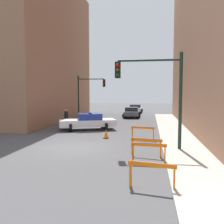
% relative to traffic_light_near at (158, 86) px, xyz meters
% --- Properties ---
extents(ground_plane, '(120.00, 120.00, 0.00)m').
position_rel_traffic_light_near_xyz_m(ground_plane, '(-4.73, -0.04, -3.53)').
color(ground_plane, '#4C4C4F').
extents(sidewalk_right, '(2.40, 44.00, 0.12)m').
position_rel_traffic_light_near_xyz_m(sidewalk_right, '(1.47, -0.04, -3.47)').
color(sidewalk_right, '#B2ADA3').
rests_on(sidewalk_right, ground_plane).
extents(building_corner_left, '(14.00, 20.00, 16.51)m').
position_rel_traffic_light_near_xyz_m(building_corner_left, '(-16.73, 13.96, 4.72)').
color(building_corner_left, '#93664C').
rests_on(building_corner_left, ground_plane).
extents(traffic_light_near, '(3.64, 0.35, 5.20)m').
position_rel_traffic_light_near_xyz_m(traffic_light_near, '(0.00, 0.00, 0.00)').
color(traffic_light_near, black).
rests_on(traffic_light_near, sidewalk_right).
extents(traffic_light_far, '(3.44, 0.35, 5.20)m').
position_rel_traffic_light_near_xyz_m(traffic_light_far, '(-8.03, 15.84, -0.13)').
color(traffic_light_far, black).
rests_on(traffic_light_far, ground_plane).
extents(police_car, '(5.05, 3.37, 1.52)m').
position_rel_traffic_light_near_xyz_m(police_car, '(-5.66, 6.79, -2.81)').
color(police_car, white).
rests_on(police_car, ground_plane).
extents(parked_car_near, '(2.41, 4.38, 1.31)m').
position_rel_traffic_light_near_xyz_m(parked_car_near, '(-2.76, 17.92, -2.86)').
color(parked_car_near, '#474C51').
rests_on(parked_car_near, ground_plane).
extents(parked_car_mid, '(2.29, 4.31, 1.31)m').
position_rel_traffic_light_near_xyz_m(parked_car_mid, '(-2.67, 25.02, -2.86)').
color(parked_car_mid, silver).
rests_on(parked_car_mid, ground_plane).
extents(pedestrian_crossing, '(0.44, 0.44, 1.66)m').
position_rel_traffic_light_near_xyz_m(pedestrian_crossing, '(-8.04, 8.14, -2.67)').
color(pedestrian_crossing, '#474C66').
rests_on(pedestrian_crossing, ground_plane).
extents(barrier_front, '(1.58, 0.44, 0.90)m').
position_rel_traffic_light_near_xyz_m(barrier_front, '(-0.36, -5.70, -2.91)').
color(barrier_front, orange).
rests_on(barrier_front, ground_plane).
extents(barrier_mid, '(1.59, 0.35, 0.90)m').
position_rel_traffic_light_near_xyz_m(barrier_mid, '(-0.47, -2.58, -2.91)').
color(barrier_mid, orange).
rests_on(barrier_mid, ground_plane).
extents(barrier_back, '(1.58, 0.46, 0.90)m').
position_rel_traffic_light_near_xyz_m(barrier_back, '(-0.60, -1.41, -2.91)').
color(barrier_back, orange).
rests_on(barrier_back, ground_plane).
extents(barrier_corner, '(1.59, 0.37, 0.90)m').
position_rel_traffic_light_near_xyz_m(barrier_corner, '(-0.90, 2.88, -2.91)').
color(barrier_corner, orange).
rests_on(barrier_corner, ground_plane).
extents(traffic_cone, '(0.36, 0.36, 0.66)m').
position_rel_traffic_light_near_xyz_m(traffic_cone, '(-3.44, 3.08, -3.21)').
color(traffic_cone, black).
rests_on(traffic_cone, ground_plane).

